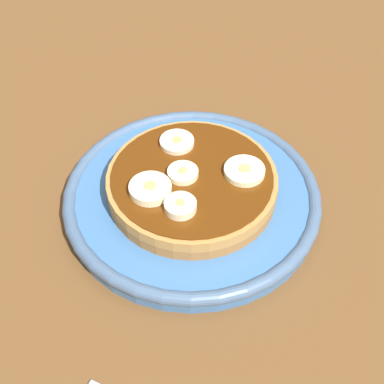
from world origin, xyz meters
The scene contains 8 objects.
ground_plane centered at (0.00, 0.00, -1.50)cm, with size 140.00×140.00×3.00cm, color brown.
plate centered at (0.00, 0.00, 1.13)cm, with size 22.76×22.76×2.08cm.
pancake_stack centered at (0.16, 0.21, 2.86)cm, with size 15.09×15.20×2.25cm.
banana_slice_0 centered at (-0.53, 0.58, 4.17)cm, with size 2.66×2.66×0.76cm.
banana_slice_1 centered at (1.85, 3.80, 4.14)cm, with size 3.11×3.11×0.70cm.
banana_slice_2 centered at (3.37, -2.94, 4.18)cm, with size 3.52×3.52×0.78cm.
banana_slice_3 centered at (-3.80, 1.06, 4.27)cm, with size 3.56×3.56×0.96cm.
banana_slice_4 centered at (-3.36, -2.07, 4.29)cm, with size 2.65×2.65×1.00cm.
Camera 1 is at (-24.73, -25.08, 39.43)cm, focal length 54.93 mm.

